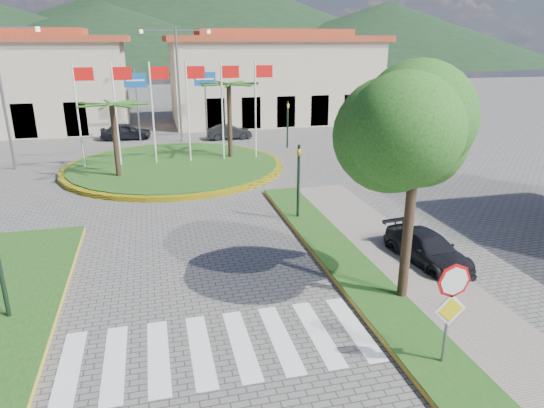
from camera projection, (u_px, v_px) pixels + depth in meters
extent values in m
cube|color=gray|center=(483.00, 357.00, 11.36)|extent=(4.00, 28.00, 0.15)
cube|color=#194513|center=(437.00, 365.00, 11.08)|extent=(1.60, 28.00, 0.18)
cube|color=silver|center=(217.00, 347.00, 11.84)|extent=(8.00, 3.00, 0.01)
cylinder|color=yellow|center=(174.00, 166.00, 28.34)|extent=(12.70, 12.70, 0.24)
cylinder|color=#194513|center=(174.00, 166.00, 28.33)|extent=(12.00, 12.00, 0.30)
cylinder|color=black|center=(116.00, 144.00, 25.21)|extent=(0.28, 0.28, 4.05)
cylinder|color=black|center=(230.00, 124.00, 29.35)|extent=(0.28, 0.28, 4.68)
cylinder|color=silver|center=(79.00, 119.00, 26.73)|extent=(0.10, 0.10, 6.00)
cube|color=red|center=(84.00, 74.00, 26.09)|extent=(1.00, 0.03, 0.70)
cylinder|color=silver|center=(116.00, 118.00, 27.19)|extent=(0.10, 0.10, 6.00)
cube|color=red|center=(122.00, 73.00, 26.55)|extent=(1.00, 0.03, 0.70)
cylinder|color=silver|center=(153.00, 116.00, 27.65)|extent=(0.10, 0.10, 6.00)
cube|color=red|center=(160.00, 73.00, 27.00)|extent=(1.00, 0.03, 0.70)
cylinder|color=silver|center=(188.00, 115.00, 28.11)|extent=(0.10, 0.10, 6.00)
cube|color=red|center=(196.00, 72.00, 27.46)|extent=(1.00, 0.03, 0.70)
cylinder|color=silver|center=(222.00, 114.00, 28.57)|extent=(0.10, 0.10, 6.00)
cube|color=red|center=(231.00, 72.00, 27.92)|extent=(1.00, 0.03, 0.70)
cylinder|color=silver|center=(256.00, 113.00, 29.03)|extent=(0.10, 0.10, 6.00)
cube|color=red|center=(264.00, 71.00, 28.38)|extent=(1.00, 0.03, 0.70)
cylinder|color=slate|center=(447.00, 320.00, 10.73)|extent=(0.07, 0.07, 2.50)
cylinder|color=red|center=(454.00, 281.00, 10.37)|extent=(0.80, 0.03, 0.80)
cube|color=yellow|center=(450.00, 310.00, 10.58)|extent=(0.78, 0.03, 0.78)
cylinder|color=black|center=(408.00, 229.00, 13.32)|extent=(0.28, 0.28, 4.40)
ellipsoid|color=#174813|center=(418.00, 120.00, 12.36)|extent=(3.60, 3.60, 3.20)
cylinder|color=black|center=(0.00, 267.00, 12.43)|extent=(0.12, 0.12, 3.20)
cylinder|color=black|center=(298.00, 183.00, 19.72)|extent=(0.12, 0.12, 3.20)
imported|color=gold|center=(299.00, 160.00, 19.40)|extent=(0.15, 0.18, 0.90)
cylinder|color=black|center=(288.00, 125.00, 33.38)|extent=(0.12, 0.12, 3.20)
imported|color=gold|center=(288.00, 110.00, 33.06)|extent=(0.18, 0.15, 0.90)
cylinder|color=slate|center=(137.00, 106.00, 35.36)|extent=(0.12, 0.12, 5.20)
cube|color=blue|center=(135.00, 80.00, 34.72)|extent=(1.60, 0.05, 1.00)
cylinder|color=slate|center=(206.00, 104.00, 36.51)|extent=(0.12, 0.12, 5.20)
cube|color=blue|center=(205.00, 79.00, 35.87)|extent=(1.60, 0.05, 1.00)
cylinder|color=slate|center=(179.00, 86.00, 34.68)|extent=(0.16, 0.16, 8.00)
cube|color=slate|center=(158.00, 30.00, 33.18)|extent=(2.40, 0.08, 0.08)
cube|color=slate|center=(193.00, 30.00, 33.73)|extent=(2.40, 0.08, 0.08)
cylinder|color=slate|center=(3.00, 100.00, 26.87)|extent=(0.16, 0.16, 8.00)
cube|color=slate|center=(15.00, 27.00, 25.92)|extent=(2.40, 0.08, 0.08)
cube|color=beige|center=(273.00, 82.00, 44.26)|extent=(18.00, 9.00, 7.00)
cube|color=#98371D|center=(273.00, 39.00, 43.05)|extent=(19.08, 9.54, 0.50)
cube|color=#98371D|center=(273.00, 33.00, 42.89)|extent=(13.50, 4.95, 0.60)
cone|color=black|center=(194.00, 14.00, 153.80)|extent=(180.00, 180.00, 30.00)
cone|color=black|center=(388.00, 34.00, 145.40)|extent=(120.00, 120.00, 18.00)
cone|color=black|center=(108.00, 36.00, 122.74)|extent=(110.00, 110.00, 16.00)
imported|color=silver|center=(102.00, 125.00, 39.69)|extent=(3.84, 1.90, 1.05)
imported|color=black|center=(126.00, 131.00, 36.46)|extent=(3.72, 1.65, 1.25)
imported|color=black|center=(229.00, 132.00, 36.61)|extent=(3.32, 1.19, 1.09)
imported|color=black|center=(428.00, 249.00, 16.16)|extent=(1.94, 3.79, 1.05)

